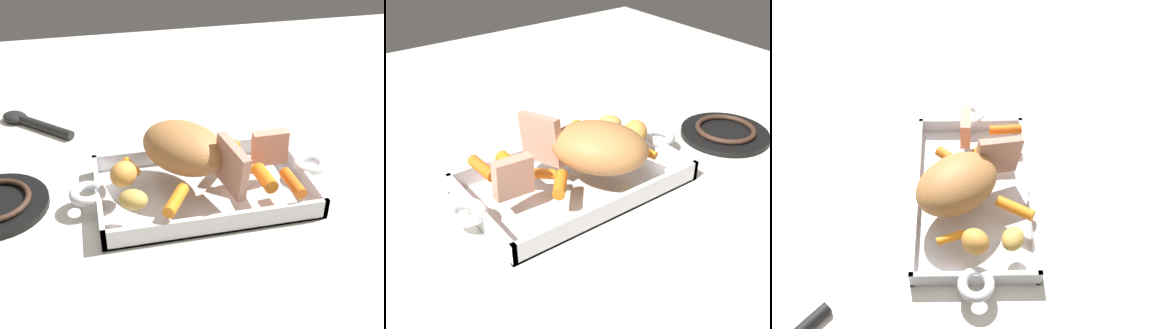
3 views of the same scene
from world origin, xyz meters
TOP-DOWN VIEW (x-y plane):
  - ground_plane at (0.00, 0.00)m, footprint 1.75×1.75m
  - roasting_dish at (0.00, 0.00)m, footprint 0.45×0.22m
  - pork_roast at (-0.03, 0.03)m, footprint 0.19×0.20m
  - roast_slice_thick at (0.12, 0.01)m, footprint 0.06×0.02m
  - roast_slice_thin at (0.03, -0.05)m, footprint 0.04×0.09m
  - baby_carrot_long at (0.09, -0.05)m, footprint 0.03×0.06m
  - baby_carrot_center_left at (0.06, 0.04)m, footprint 0.05×0.06m
  - baby_carrot_center_right at (0.07, -0.01)m, footprint 0.06×0.05m
  - baby_carrot_northwest at (-0.12, 0.04)m, footprint 0.03×0.05m
  - baby_carrot_southwest at (-0.06, -0.07)m, footprint 0.05×0.07m
  - baby_carrot_northeast at (0.13, -0.07)m, footprint 0.02×0.07m
  - potato_corner at (-0.13, -0.00)m, footprint 0.06×0.06m
  - potato_near_roast at (-0.13, -0.06)m, footprint 0.06×0.05m
  - stove_burner_rear at (-0.35, 0.04)m, footprint 0.17×0.17m

SIDE VIEW (x-z plane):
  - ground_plane at x=0.00m, z-range 0.00..0.00m
  - stove_burner_rear at x=-0.35m, z-range 0.00..0.02m
  - roasting_dish at x=0.00m, z-range -0.01..0.03m
  - baby_carrot_northwest at x=-0.12m, z-range 0.04..0.06m
  - baby_carrot_center_right at x=0.07m, z-range 0.04..0.06m
  - baby_carrot_northeast at x=0.13m, z-range 0.04..0.06m
  - baby_carrot_center_left at x=0.06m, z-range 0.04..0.06m
  - baby_carrot_southwest at x=-0.06m, z-range 0.04..0.06m
  - baby_carrot_long at x=0.09m, z-range 0.04..0.07m
  - potato_near_roast at x=-0.13m, z-range 0.04..0.07m
  - potato_corner at x=-0.13m, z-range 0.04..0.08m
  - roast_slice_thick at x=0.12m, z-range 0.04..0.10m
  - pork_roast at x=-0.03m, z-range 0.04..0.12m
  - roast_slice_thin at x=0.03m, z-range 0.04..0.13m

